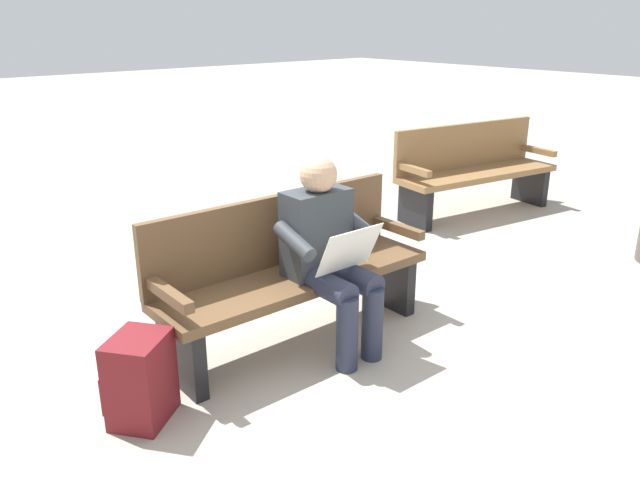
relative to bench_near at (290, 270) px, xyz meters
name	(u,v)px	position (x,y,z in m)	size (l,w,h in m)	color
ground_plane	(298,340)	(0.00, 0.07, -0.46)	(40.00, 40.00, 0.00)	#A89E8E
bench_near	(290,270)	(0.00, 0.00, 0.00)	(1.81, 0.52, 0.90)	brown
person_seated	(328,250)	(-0.10, 0.24, 0.17)	(0.58, 0.58, 1.18)	#33383D
backpack	(139,379)	(1.11, 0.19, -0.23)	(0.40, 0.39, 0.46)	maroon
bench_far	(473,169)	(-3.09, -0.90, 0.00)	(1.85, 0.77, 0.90)	olive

